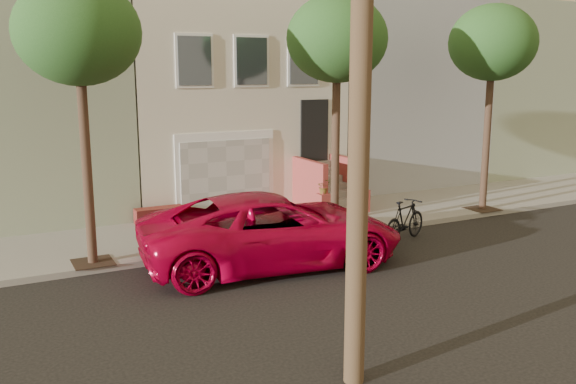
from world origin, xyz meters
TOP-DOWN VIEW (x-y plane):
  - ground at (0.00, 0.00)m, footprint 90.00×90.00m
  - sidewalk at (0.00, 5.35)m, footprint 40.00×3.70m
  - house_row at (0.00, 11.19)m, footprint 33.10×11.70m
  - tree_left at (-5.50, 3.90)m, footprint 2.70×2.57m
  - tree_mid at (1.00, 3.90)m, footprint 2.70×2.57m
  - tree_right at (6.50, 3.90)m, footprint 2.70×2.57m
  - pickup_truck at (-1.69, 2.26)m, footprint 6.40×3.49m
  - motorcycle at (2.33, 2.49)m, footprint 1.95×1.17m

SIDE VIEW (x-z plane):
  - ground at x=0.00m, z-range 0.00..0.00m
  - sidewalk at x=0.00m, z-range 0.00..0.15m
  - motorcycle at x=2.33m, z-range 0.00..1.13m
  - pickup_truck at x=-1.69m, z-range 0.00..1.70m
  - house_row at x=0.00m, z-range 0.14..7.14m
  - tree_left at x=-5.50m, z-range 2.11..8.41m
  - tree_mid at x=1.00m, z-range 2.11..8.41m
  - tree_right at x=6.50m, z-range 2.11..8.41m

